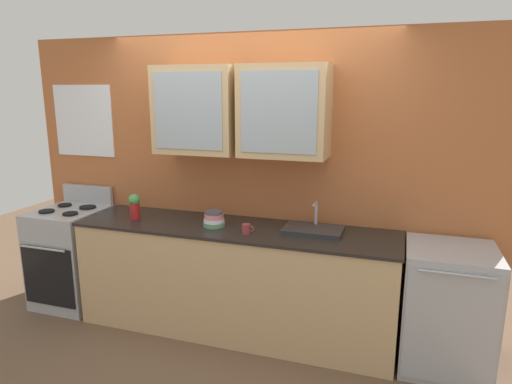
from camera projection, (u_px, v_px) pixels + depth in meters
name	position (u px, v px, depth m)	size (l,w,h in m)	color
ground_plane	(235.00, 328.00, 3.93)	(10.00, 10.00, 0.00)	brown
back_wall_unit	(246.00, 163.00, 3.92)	(4.28, 0.47, 2.51)	#B76638
counter	(235.00, 279.00, 3.82)	(2.70, 0.67, 0.93)	tan
stove_range	(72.00, 256.00, 4.34)	(0.59, 0.68, 1.11)	#ADAFB5
sink_faucet	(313.00, 229.00, 3.60)	(0.47, 0.30, 0.23)	#2D2D30
bowl_stack	(214.00, 219.00, 3.73)	(0.18, 0.18, 0.13)	#669972
vase	(135.00, 206.00, 3.92)	(0.10, 0.10, 0.23)	#B21E1E
cup_near_sink	(246.00, 229.00, 3.54)	(0.10, 0.07, 0.08)	#993838
dishwasher	(447.00, 308.00, 3.31)	(0.63, 0.66, 0.93)	#ADAFB5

